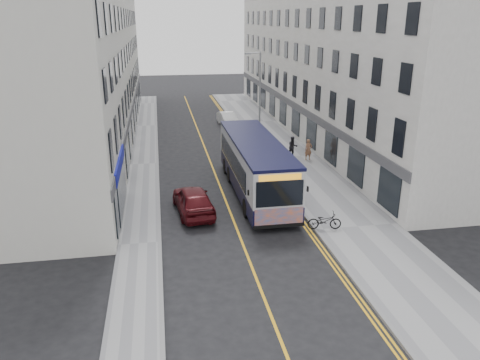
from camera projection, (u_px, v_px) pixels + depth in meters
name	position (u px, v px, depth m)	size (l,w,h in m)	color
ground	(236.00, 227.00, 24.63)	(140.00, 140.00, 0.00)	black
pavement_east	(289.00, 157.00, 36.79)	(4.50, 64.00, 0.12)	gray
pavement_west	(144.00, 164.00, 34.95)	(2.00, 64.00, 0.12)	gray
kerb_east	(261.00, 158.00, 36.42)	(0.18, 64.00, 0.13)	slate
kerb_west	(157.00, 164.00, 35.11)	(0.18, 64.00, 0.13)	slate
road_centre_line	(210.00, 162.00, 35.79)	(0.12, 64.00, 0.01)	orange
road_dbl_yellow_inner	(256.00, 159.00, 36.36)	(0.10, 64.00, 0.01)	orange
road_dbl_yellow_outer	(258.00, 159.00, 36.40)	(0.10, 64.00, 0.01)	orange
terrace_east	(320.00, 62.00, 43.89)	(6.00, 46.00, 13.00)	silver
terrace_west	(94.00, 66.00, 40.55)	(6.00, 46.00, 13.00)	beige
streetlamp	(259.00, 99.00, 36.88)	(1.32, 0.18, 8.00)	gray
city_bus	(255.00, 165.00, 28.78)	(2.76, 11.83, 3.44)	black
bicycle	(324.00, 221.00, 24.01)	(0.61, 1.74, 0.92)	black
pedestrian_near	(308.00, 150.00, 35.66)	(0.58, 0.38, 1.60)	brown
pedestrian_far	(293.00, 147.00, 36.28)	(0.80, 0.62, 1.65)	black
car_white	(228.00, 119.00, 47.44)	(1.46, 4.17, 1.37)	white
car_maroon	(193.00, 200.00, 26.18)	(1.86, 4.63, 1.58)	#490C10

